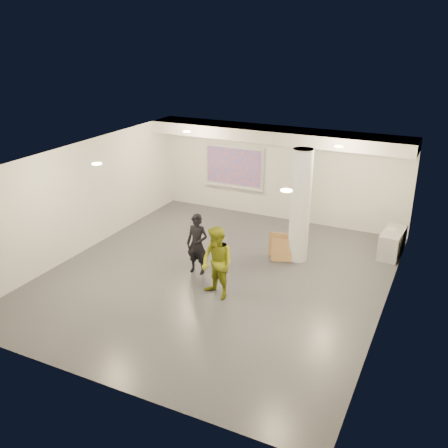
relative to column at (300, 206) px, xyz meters
The scene contains 19 objects.
floor 2.78m from the column, 129.81° to the right, with size 8.00×9.00×0.01m, color #373A3F.
ceiling 2.78m from the column, 129.81° to the right, with size 8.00×9.00×0.01m, color silver.
wall_back 3.09m from the column, 119.05° to the left, with size 8.00×0.01×3.00m, color silver.
wall_front 6.48m from the column, 103.39° to the right, with size 8.00×0.01×3.00m, color silver.
wall_left 5.79m from the column, 161.88° to the right, with size 0.01×9.00×3.00m, color silver.
wall_right 3.08m from the column, 35.75° to the right, with size 0.01×9.00×3.00m, color silver.
soffit_band 2.94m from the column, 124.90° to the left, with size 8.00×1.10×0.36m, color silver.
downlight_nw 4.05m from the column, 169.29° to the left, with size 0.22×0.22×0.02m, color #FFE599.
downlight_ne 1.78m from the column, 45.00° to the left, with size 0.22×0.22×0.02m, color #FFE599.
downlight_sw 5.17m from the column, 138.27° to the right, with size 0.22×0.22×0.02m, color #FFE599.
downlight_se 3.68m from the column, 78.02° to the right, with size 0.22×0.22×0.02m, color #FFE599.
column is the anchor object (origin of this frame).
projection_screen 4.08m from the column, 139.44° to the left, with size 2.10×0.13×1.42m.
credenza 2.84m from the column, 31.46° to the left, with size 0.50×1.21×0.71m, color #A0A3A6.
papers_stack 2.72m from the column, 33.76° to the left, with size 0.24×0.31×0.02m, color silver.
cardboard_back 1.27m from the column, behind, with size 0.61×0.06×0.66m, color #A27641.
cardboard_front 1.29m from the column, 142.28° to the right, with size 0.54×0.05×0.60m, color #A27641.
woman 2.83m from the column, 137.89° to the right, with size 0.57×0.37×1.55m, color black.
man 2.97m from the column, 111.00° to the right, with size 0.83×0.64×1.70m, color olive.
Camera 1 is at (4.98, -9.91, 5.81)m, focal length 40.00 mm.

